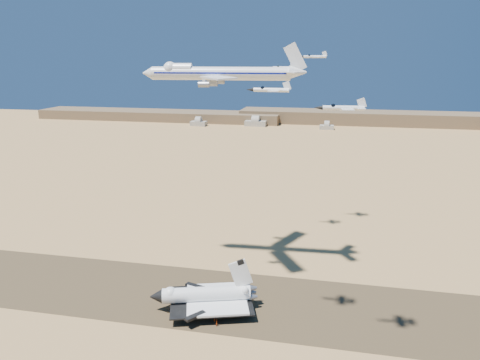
% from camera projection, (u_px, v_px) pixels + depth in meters
% --- Properties ---
extents(ground, '(1200.00, 1200.00, 0.00)m').
position_uv_depth(ground, '(192.00, 296.00, 194.81)').
color(ground, tan).
rests_on(ground, ground).
extents(runway, '(600.00, 50.00, 0.06)m').
position_uv_depth(runway, '(192.00, 296.00, 194.81)').
color(runway, '#503B28').
rests_on(runway, ground).
extents(ridgeline, '(960.00, 90.00, 18.00)m').
position_uv_depth(ridgeline, '(346.00, 119.00, 678.13)').
color(ridgeline, olive).
rests_on(ridgeline, ground).
extents(hangars, '(200.50, 29.50, 30.00)m').
position_uv_depth(hangars, '(252.00, 123.00, 658.64)').
color(hangars, '#ABA798').
rests_on(hangars, ground).
extents(shuttle, '(42.46, 33.81, 20.69)m').
position_uv_depth(shuttle, '(206.00, 296.00, 183.59)').
color(shuttle, white).
rests_on(shuttle, runway).
extents(carrier_747, '(71.11, 55.11, 17.74)m').
position_uv_depth(carrier_747, '(215.00, 73.00, 199.56)').
color(carrier_747, white).
extents(crew_a, '(0.63, 0.77, 1.81)m').
position_uv_depth(crew_a, '(215.00, 320.00, 175.62)').
color(crew_a, '#C33C0B').
rests_on(crew_a, runway).
extents(crew_b, '(0.85, 1.06, 1.91)m').
position_uv_depth(crew_b, '(217.00, 324.00, 172.83)').
color(crew_b, '#C33C0B').
rests_on(crew_b, runway).
extents(crew_c, '(0.93, 1.02, 1.57)m').
position_uv_depth(crew_c, '(217.00, 321.00, 175.11)').
color(crew_c, '#C33C0B').
rests_on(crew_c, runway).
extents(chase_jet_a, '(14.67, 7.77, 3.65)m').
position_uv_depth(chase_jet_a, '(270.00, 90.00, 150.47)').
color(chase_jet_a, white).
extents(chase_jet_b, '(15.24, 8.35, 3.80)m').
position_uv_depth(chase_jet_b, '(342.00, 108.00, 137.02)').
color(chase_jet_b, white).
extents(chase_jet_c, '(13.64, 7.67, 3.42)m').
position_uv_depth(chase_jet_c, '(283.00, 68.00, 238.37)').
color(chase_jet_c, white).
extents(chase_jet_d, '(15.07, 8.25, 3.76)m').
position_uv_depth(chase_jet_d, '(314.00, 57.00, 249.15)').
color(chase_jet_d, white).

